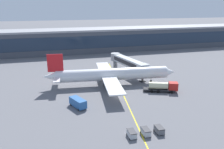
# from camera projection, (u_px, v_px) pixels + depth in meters

# --- Properties ---
(ground_plane) EXTENTS (700.00, 700.00, 0.00)m
(ground_plane) POSITION_uv_depth(u_px,v_px,m) (118.00, 97.00, 70.80)
(ground_plane) COLOR slate
(apron_lead_in_line) EXTENTS (12.10, 79.17, 0.01)m
(apron_lead_in_line) POSITION_uv_depth(u_px,v_px,m) (123.00, 94.00, 73.23)
(apron_lead_in_line) COLOR yellow
(apron_lead_in_line) RESTS_ON ground_plane
(terminal_building) EXTENTS (215.74, 18.22, 13.28)m
(terminal_building) POSITION_uv_depth(u_px,v_px,m) (76.00, 41.00, 135.51)
(terminal_building) COLOR #424751
(terminal_building) RESTS_ON ground_plane
(main_airliner) EXTENTS (46.21, 36.86, 11.64)m
(main_airliner) POSITION_uv_depth(u_px,v_px,m) (112.00, 74.00, 80.33)
(main_airliner) COLOR white
(main_airliner) RESTS_ON ground_plane
(jet_bridge) EXTENTS (8.28, 24.54, 6.64)m
(jet_bridge) POSITION_uv_depth(u_px,v_px,m) (127.00, 62.00, 93.30)
(jet_bridge) COLOR #B2B7BC
(jet_bridge) RESTS_ON ground_plane
(fuel_tanker) EXTENTS (10.97, 6.27, 3.25)m
(fuel_tanker) POSITION_uv_depth(u_px,v_px,m) (163.00, 87.00, 74.84)
(fuel_tanker) COLOR #232326
(fuel_tanker) RESTS_ON ground_plane
(lavatory_truck) EXTENTS (4.39, 6.24, 2.50)m
(lavatory_truck) POSITION_uv_depth(u_px,v_px,m) (78.00, 102.00, 63.67)
(lavatory_truck) COLOR #285B9E
(lavatory_truck) RESTS_ON ground_plane
(baggage_cart_0) EXTENTS (1.63, 2.66, 1.48)m
(baggage_cart_0) POSITION_uv_depth(u_px,v_px,m) (132.00, 134.00, 49.57)
(baggage_cart_0) COLOR #B2B7BC
(baggage_cart_0) RESTS_ON ground_plane
(baggage_cart_1) EXTENTS (1.63, 2.66, 1.48)m
(baggage_cart_1) POSITION_uv_depth(u_px,v_px,m) (146.00, 132.00, 50.37)
(baggage_cart_1) COLOR #B2B7BC
(baggage_cart_1) RESTS_ON ground_plane
(baggage_cart_2) EXTENTS (1.63, 2.66, 1.48)m
(baggage_cart_2) POSITION_uv_depth(u_px,v_px,m) (159.00, 130.00, 51.18)
(baggage_cart_2) COLOR #595B60
(baggage_cart_2) RESTS_ON ground_plane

